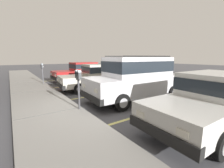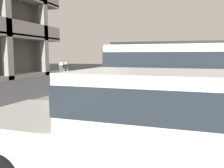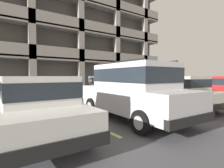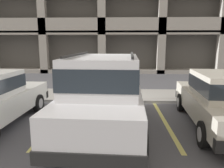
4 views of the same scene
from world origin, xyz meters
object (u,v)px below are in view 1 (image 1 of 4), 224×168
Objects in this scene: blue_coupe at (82,71)px; parking_meter_far at (42,69)px; red_sedan at (213,98)px; dark_hatchback at (98,76)px; silver_suv at (137,77)px; parking_meter_near at (78,80)px.

blue_coupe is 3.13m from parking_meter_far.
blue_coupe is 3.18× the size of parking_meter_far.
dark_hatchback is (6.41, 0.19, 0.00)m from red_sedan.
silver_suv is at bearing -155.78° from parking_meter_far.
dark_hatchback is 4.24m from parking_meter_far.
parking_meter_near is (-3.23, 2.58, 0.36)m from dark_hatchback.
parking_meter_far reaches higher than blue_coupe.
dark_hatchback is at bearing -38.55° from parking_meter_near.
silver_suv is 1.08× the size of red_sedan.
silver_suv is 3.42× the size of parking_meter_far.
silver_suv is 1.07× the size of blue_coupe.
dark_hatchback is at bearing 7.98° from silver_suv.
red_sedan is 6.41m from dark_hatchback.
dark_hatchback is (3.18, 0.30, -0.27)m from silver_suv.
parking_meter_far is at bearing 43.33° from dark_hatchback.
dark_hatchback is at bearing 171.03° from blue_coupe.
parking_meter_far reaches higher than dark_hatchback.
parking_meter_far is (-0.32, 3.09, 0.36)m from blue_coupe.
silver_suv is 3.43× the size of parking_meter_near.
silver_suv is at bearing -169.74° from dark_hatchback.
dark_hatchback is at bearing 3.16° from red_sedan.
red_sedan and blue_coupe have the same top height.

